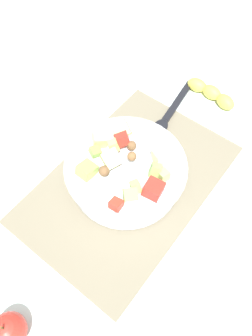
{
  "coord_description": "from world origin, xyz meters",
  "views": [
    {
      "loc": [
        0.31,
        0.23,
        0.69
      ],
      "look_at": [
        -0.0,
        -0.01,
        0.06
      ],
      "focal_mm": 36.31,
      "sensor_mm": 36.0,
      "label": 1
    }
  ],
  "objects_px": {
    "serving_spoon": "(168,116)",
    "banana_whole": "(211,93)",
    "salad_bowl": "(126,170)",
    "whole_apple": "(9,331)"
  },
  "relations": [
    {
      "from": "serving_spoon",
      "to": "banana_whole",
      "type": "xyz_separation_m",
      "value": [
        -0.13,
        0.05,
        0.01
      ]
    },
    {
      "from": "salad_bowl",
      "to": "serving_spoon",
      "type": "relative_size",
      "value": 1.23
    },
    {
      "from": "banana_whole",
      "to": "whole_apple",
      "type": "bearing_deg",
      "value": 1.24
    },
    {
      "from": "serving_spoon",
      "to": "whole_apple",
      "type": "relative_size",
      "value": 2.86
    },
    {
      "from": "serving_spoon",
      "to": "banana_whole",
      "type": "height_order",
      "value": "banana_whole"
    },
    {
      "from": "salad_bowl",
      "to": "serving_spoon",
      "type": "distance_m",
      "value": 0.22
    },
    {
      "from": "salad_bowl",
      "to": "serving_spoon",
      "type": "xyz_separation_m",
      "value": [
        -0.22,
        -0.03,
        -0.04
      ]
    },
    {
      "from": "salad_bowl",
      "to": "whole_apple",
      "type": "distance_m",
      "value": 0.38
    },
    {
      "from": "whole_apple",
      "to": "banana_whole",
      "type": "bearing_deg",
      "value": -178.76
    },
    {
      "from": "salad_bowl",
      "to": "banana_whole",
      "type": "xyz_separation_m",
      "value": [
        -0.35,
        0.02,
        -0.03
      ]
    }
  ]
}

